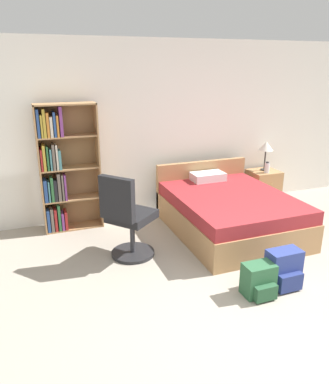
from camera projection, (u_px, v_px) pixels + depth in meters
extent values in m
plane|color=#A39989|center=(294.00, 332.00, 3.29)|extent=(14.00, 14.00, 0.00)
cube|color=white|center=(166.00, 129.00, 5.73)|extent=(9.00, 0.06, 2.60)
cube|color=#AD7F51|center=(40.00, 171.00, 5.01)|extent=(0.02, 0.28, 1.76)
cube|color=#AD7F51|center=(98.00, 166.00, 5.27)|extent=(0.02, 0.28, 1.76)
cube|color=#936C45|center=(69.00, 166.00, 5.25)|extent=(0.81, 0.01, 1.76)
cube|color=#AD7F51|center=(75.00, 226.00, 5.42)|extent=(0.77, 0.27, 0.02)
cube|color=navy|center=(49.00, 220.00, 5.20)|extent=(0.04, 0.15, 0.32)
cube|color=#665B51|center=(52.00, 219.00, 5.22)|extent=(0.04, 0.18, 0.33)
cube|color=maroon|center=(56.00, 219.00, 5.24)|extent=(0.04, 0.18, 0.32)
cube|color=#2D6638|center=(59.00, 216.00, 5.26)|extent=(0.04, 0.21, 0.38)
cube|color=#7A387F|center=(63.00, 220.00, 5.29)|extent=(0.03, 0.20, 0.25)
cube|color=maroon|center=(66.00, 219.00, 5.31)|extent=(0.04, 0.21, 0.26)
cube|color=#AD7F51|center=(72.00, 198.00, 5.27)|extent=(0.77, 0.27, 0.02)
cube|color=navy|center=(45.00, 190.00, 5.08)|extent=(0.04, 0.21, 0.31)
cube|color=teal|center=(49.00, 190.00, 5.11)|extent=(0.02, 0.22, 0.29)
cube|color=#2D6638|center=(52.00, 189.00, 5.09)|extent=(0.04, 0.17, 0.34)
cube|color=black|center=(55.00, 190.00, 5.10)|extent=(0.04, 0.16, 0.30)
cube|color=#665B51|center=(59.00, 186.00, 5.12)|extent=(0.04, 0.18, 0.38)
cube|color=#665B51|center=(62.00, 187.00, 5.13)|extent=(0.02, 0.16, 0.36)
cube|color=#7A387F|center=(65.00, 187.00, 5.14)|extent=(0.03, 0.17, 0.36)
cube|color=#AD7F51|center=(70.00, 168.00, 5.13)|extent=(0.77, 0.27, 0.02)
cube|color=maroon|center=(41.00, 159.00, 4.95)|extent=(0.02, 0.22, 0.29)
cube|color=gold|center=(44.00, 157.00, 4.95)|extent=(0.03, 0.22, 0.34)
cube|color=#2D6638|center=(48.00, 158.00, 4.94)|extent=(0.02, 0.16, 0.32)
cube|color=teal|center=(51.00, 159.00, 4.96)|extent=(0.02, 0.17, 0.29)
cube|color=#665B51|center=(53.00, 157.00, 4.98)|extent=(0.03, 0.21, 0.34)
cube|color=beige|center=(57.00, 157.00, 4.98)|extent=(0.02, 0.17, 0.34)
cube|color=teal|center=(59.00, 159.00, 5.02)|extent=(0.04, 0.20, 0.26)
cube|color=#AD7F51|center=(67.00, 136.00, 4.99)|extent=(0.77, 0.27, 0.02)
cube|color=navy|center=(38.00, 123.00, 4.79)|extent=(0.03, 0.21, 0.36)
cube|color=gold|center=(41.00, 126.00, 4.82)|extent=(0.02, 0.21, 0.29)
cube|color=gold|center=(44.00, 123.00, 4.79)|extent=(0.04, 0.15, 0.36)
cube|color=orange|center=(48.00, 125.00, 4.82)|extent=(0.03, 0.16, 0.32)
cube|color=beige|center=(51.00, 127.00, 4.85)|extent=(0.03, 0.20, 0.26)
cube|color=navy|center=(54.00, 124.00, 4.87)|extent=(0.03, 0.22, 0.32)
cube|color=orange|center=(57.00, 126.00, 4.89)|extent=(0.03, 0.22, 0.28)
cube|color=#7A387F|center=(60.00, 121.00, 4.88)|extent=(0.04, 0.21, 0.39)
cube|color=#AD7F51|center=(64.00, 104.00, 4.86)|extent=(0.81, 0.28, 0.02)
cube|color=#AD7F51|center=(230.00, 219.00, 5.21)|extent=(1.50, 1.93, 0.38)
cube|color=maroon|center=(231.00, 201.00, 5.12)|extent=(1.47, 1.89, 0.18)
cube|color=#AD7F51|center=(201.00, 186.00, 5.96)|extent=(1.50, 0.08, 0.80)
cube|color=white|center=(208.00, 177.00, 5.71)|extent=(0.50, 0.30, 0.12)
cylinder|color=#232326|center=(133.00, 253.00, 4.64)|extent=(0.53, 0.53, 0.04)
cylinder|color=#333338|center=(132.00, 236.00, 4.56)|extent=(0.06, 0.06, 0.43)
cube|color=black|center=(132.00, 216.00, 4.48)|extent=(0.68, 0.68, 0.10)
cube|color=black|center=(117.00, 199.00, 4.15)|extent=(0.34, 0.39, 0.50)
cube|color=#AD7F51|center=(263.00, 186.00, 6.34)|extent=(0.48, 0.44, 0.55)
sphere|color=tan|center=(272.00, 184.00, 6.10)|extent=(0.02, 0.02, 0.02)
cylinder|color=#333333|center=(264.00, 170.00, 6.29)|extent=(0.12, 0.12, 0.02)
cylinder|color=#333333|center=(265.00, 160.00, 6.24)|extent=(0.02, 0.02, 0.32)
cone|color=white|center=(266.00, 146.00, 6.16)|extent=(0.24, 0.24, 0.14)
cylinder|color=silver|center=(267.00, 168.00, 6.12)|extent=(0.08, 0.08, 0.16)
cylinder|color=#2D2D33|center=(267.00, 162.00, 6.09)|extent=(0.05, 0.05, 0.02)
cube|color=navy|center=(283.00, 268.00, 3.92)|extent=(0.36, 0.20, 0.41)
cube|color=navy|center=(290.00, 283.00, 3.83)|extent=(0.27, 0.07, 0.19)
cube|color=#2D603D|center=(258.00, 279.00, 3.79)|extent=(0.31, 0.21, 0.34)
cube|color=#275234|center=(266.00, 293.00, 3.69)|extent=(0.24, 0.07, 0.15)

